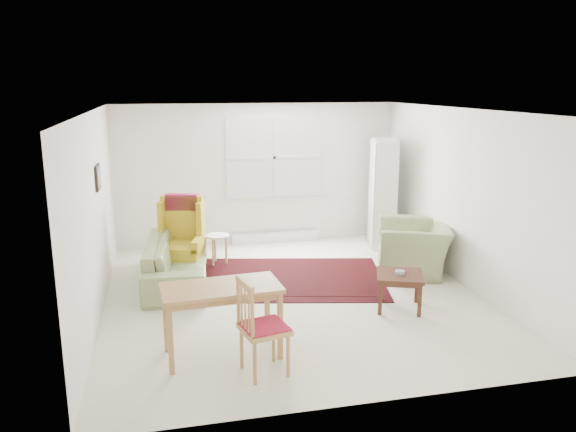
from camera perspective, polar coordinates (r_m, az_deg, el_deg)
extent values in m
cube|color=silver|center=(7.77, 0.50, -8.05)|extent=(5.00, 5.50, 0.01)
cube|color=white|center=(7.25, 0.54, 10.68)|extent=(5.00, 5.50, 0.01)
cube|color=white|center=(10.06, -3.13, 4.25)|extent=(5.00, 0.04, 2.50)
cube|color=white|center=(4.87, 8.08, -5.78)|extent=(5.00, 0.04, 2.50)
cube|color=white|center=(7.26, -19.04, -0.01)|extent=(0.04, 5.50, 2.50)
cube|color=white|center=(8.34, 17.48, 1.76)|extent=(0.04, 5.50, 2.50)
cube|color=white|center=(10.05, -1.43, 5.98)|extent=(1.72, 0.06, 1.42)
cube|color=white|center=(10.05, -1.43, 5.98)|extent=(1.60, 0.02, 1.30)
cube|color=silver|center=(10.28, -1.32, -2.15)|extent=(1.60, 0.12, 0.18)
cube|color=black|center=(7.68, -18.75, 3.74)|extent=(0.03, 0.42, 0.32)
cube|color=#A9924E|center=(7.67, -18.64, 3.75)|extent=(0.01, 0.34, 0.24)
imported|color=#7F885A|center=(8.31, -11.24, -3.72)|extent=(1.02, 2.22, 0.87)
imported|color=#7F885A|center=(8.80, 12.64, -2.67)|extent=(1.38, 1.47, 0.92)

